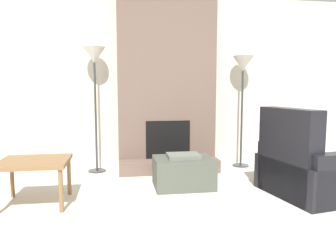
{
  "coord_description": "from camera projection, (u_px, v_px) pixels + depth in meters",
  "views": [
    {
      "loc": [
        -0.72,
        -1.72,
        1.2
      ],
      "look_at": [
        0.0,
        2.96,
        0.66
      ],
      "focal_mm": 35.0,
      "sensor_mm": 36.0,
      "label": 1
    }
  ],
  "objects": [
    {
      "name": "fireplace",
      "position": [
        166.0,
        87.0,
        4.86
      ],
      "size": [
        1.44,
        0.63,
        2.6
      ],
      "color": "brown",
      "rests_on": "ground_plane"
    },
    {
      "name": "floor_lamp_right",
      "position": [
        243.0,
        71.0,
        4.95
      ],
      "size": [
        0.31,
        0.31,
        1.69
      ],
      "color": "#333333",
      "rests_on": "ground_plane"
    },
    {
      "name": "side_table",
      "position": [
        34.0,
        166.0,
        3.38
      ],
      "size": [
        0.69,
        0.63,
        0.47
      ],
      "color": "brown",
      "rests_on": "ground_plane"
    },
    {
      "name": "armchair",
      "position": [
        305.0,
        170.0,
        3.67
      ],
      "size": [
        0.98,
        1.11,
        0.99
      ],
      "rotation": [
        0.0,
        0.0,
        1.75
      ],
      "color": "black",
      "rests_on": "ground_plane"
    },
    {
      "name": "wall_back",
      "position": [
        164.0,
        82.0,
        5.06
      ],
      "size": [
        7.15,
        0.06,
        2.6
      ],
      "primitive_type": "cube",
      "color": "beige",
      "rests_on": "ground_plane"
    },
    {
      "name": "floor_lamp_left",
      "position": [
        94.0,
        64.0,
        4.61
      ],
      "size": [
        0.31,
        0.31,
        1.78
      ],
      "color": "#333333",
      "rests_on": "ground_plane"
    },
    {
      "name": "ottoman",
      "position": [
        183.0,
        172.0,
        4.01
      ],
      "size": [
        0.71,
        0.54,
        0.41
      ],
      "color": "#474C42",
      "rests_on": "ground_plane"
    }
  ]
}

